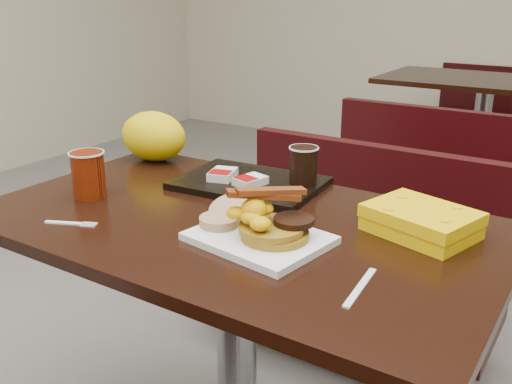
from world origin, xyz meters
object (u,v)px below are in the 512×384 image
Objects in this scene: table_far at (479,141)px; hashbrown_sleeve_left at (223,174)px; platter at (259,238)px; pancake_stack at (275,231)px; fork at (64,223)px; bench_far_n at (502,122)px; knife at (360,287)px; table_near at (237,357)px; coffee_cup_near at (88,174)px; paper_bag at (154,136)px; bench_far_s at (447,172)px; clamshell at (421,221)px; coffee_cup_far at (303,166)px; tray at (250,183)px; hashbrown_sleeve_right at (250,181)px; bench_near_n at (351,259)px.

hashbrown_sleeve_left is at bearing -94.06° from table_far.
platter is (0.11, -2.67, 0.38)m from table_far.
pancake_stack is 1.16× the size of fork.
hashbrown_sleeve_left reaches higher than bench_far_n.
platter is 0.27m from knife.
pancake_stack is at bearing -25.12° from table_near.
knife is at bearing -82.27° from table_far.
coffee_cup_near is 0.54× the size of paper_bag.
clamshell is at bearing -77.59° from bench_far_s.
bench_far_n is 3.07m from coffee_cup_far.
tray is (-0.10, -3.08, 0.40)m from bench_far_n.
pancake_stack is at bearing -87.44° from bench_far_n.
hashbrown_sleeve_right is at bearing 135.05° from platter.
table_near is 0.58m from clamshell.
platter reaches higher than bench_far_s.
coffee_cup_far is (-0.08, 0.34, 0.06)m from platter.
coffee_cup_near reaches higher than hashbrown_sleeve_left.
clamshell reaches higher than bench_far_n.
paper_bag is (-0.49, -3.03, 0.47)m from bench_far_n.
knife is at bearing -18.50° from pancake_stack.
bench_near_n is 10.07× the size of coffee_cup_far.
clamshell is (0.01, 0.29, 0.03)m from knife.
coffee_cup_near is at bearing -100.72° from knife.
table_near is 7.70× the size of knife.
paper_bag is (-0.39, 0.05, 0.07)m from tray.
table_far is at bearing 102.40° from hashbrown_sleeve_right.
bench_far_n is (0.00, 1.40, 0.00)m from bench_far_s.
bench_near_n is 0.80m from paper_bag.
tray is 0.16m from coffee_cup_far.
bench_far_s is 1.84m from clamshell.
hashbrown_sleeve_right is 0.47m from clamshell.
fork is 0.80m from clamshell.
hashbrown_sleeve_left is 0.33m from paper_bag.
coffee_cup_near reaches higher than table_far.
knife is 0.64m from hashbrown_sleeve_left.
knife is 1.85× the size of hashbrown_sleeve_left.
coffee_cup_near is 0.82m from clamshell.
fork is at bearing -160.80° from pancake_stack.
table_far is at bearing -177.52° from knife.
bench_far_s is 12.57× the size of hashbrown_sleeve_right.
pancake_stack is at bearing -33.78° from hashbrown_sleeve_right.
table_near is 3.30m from bench_far_n.
tray is at bearing 115.32° from table_near.
hashbrown_sleeve_right is (0.23, 0.42, 0.03)m from fork.
fork is at bearing -124.95° from hashbrown_sleeve_left.
platter is (0.11, -0.77, 0.40)m from bench_near_n.
bench_far_s is 4.59× the size of paper_bag.
hashbrown_sleeve_left is at bearing -95.71° from bench_far_s.
hashbrown_sleeve_left is at bearing -161.93° from tray.
coffee_cup_near is (-0.40, -1.97, 0.45)m from bench_far_s.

